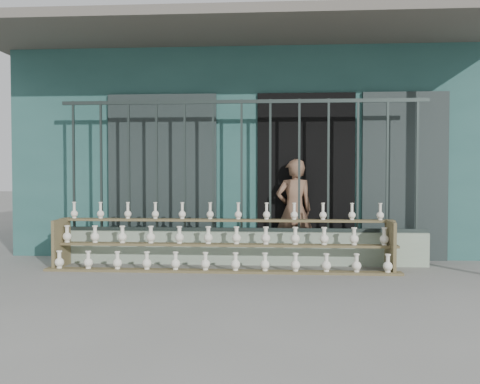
{
  "coord_description": "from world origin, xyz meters",
  "views": [
    {
      "loc": [
        0.49,
        -5.98,
        1.24
      ],
      "look_at": [
        0.0,
        1.0,
        1.0
      ],
      "focal_mm": 40.0,
      "sensor_mm": 36.0,
      "label": 1
    }
  ],
  "objects": [
    {
      "name": "workshop_building",
      "position": [
        0.0,
        4.23,
        1.62
      ],
      "size": [
        7.4,
        6.6,
        3.21
      ],
      "color": "#27524E",
      "rests_on": "ground"
    },
    {
      "name": "elderly_woman",
      "position": [
        0.73,
        1.62,
        0.72
      ],
      "size": [
        0.6,
        0.47,
        1.45
      ],
      "primitive_type": "imported",
      "rotation": [
        0.0,
        0.0,
        3.39
      ],
      "color": "brown",
      "rests_on": "ground"
    },
    {
      "name": "ground",
      "position": [
        0.0,
        0.0,
        0.0
      ],
      "size": [
        60.0,
        60.0,
        0.0
      ],
      "primitive_type": "plane",
      "color": "slate"
    },
    {
      "name": "shelf_rack",
      "position": [
        -0.22,
        0.89,
        0.36
      ],
      "size": [
        4.5,
        0.68,
        0.85
      ],
      "color": "brown",
      "rests_on": "ground"
    },
    {
      "name": "parapet_wall",
      "position": [
        0.0,
        1.3,
        0.23
      ],
      "size": [
        5.0,
        0.2,
        0.45
      ],
      "primitive_type": "cube",
      "color": "#91A58D",
      "rests_on": "ground"
    },
    {
      "name": "security_fence",
      "position": [
        -0.0,
        1.3,
        1.35
      ],
      "size": [
        5.0,
        0.04,
        1.8
      ],
      "color": "#283330",
      "rests_on": "parapet_wall"
    }
  ]
}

